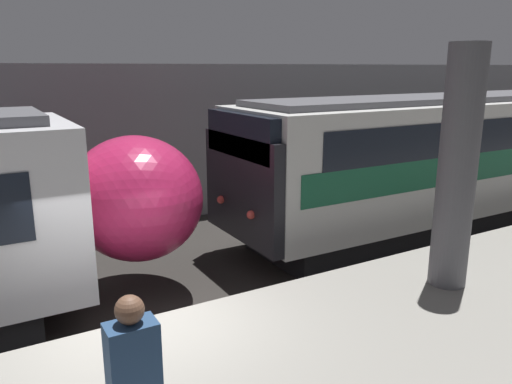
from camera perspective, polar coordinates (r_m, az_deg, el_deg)
ground_plane at (r=7.59m, az=-12.89°, el=-20.58°), size 120.00×120.00×0.00m
station_rear_barrier at (r=13.45m, az=-22.60°, el=4.05°), size 50.00×0.15×4.36m
support_pillar_near at (r=7.95m, az=22.02°, el=2.41°), size 0.56×0.56×3.63m
train_boxy at (r=15.76m, az=25.14°, el=3.87°), size 16.46×3.00×3.57m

